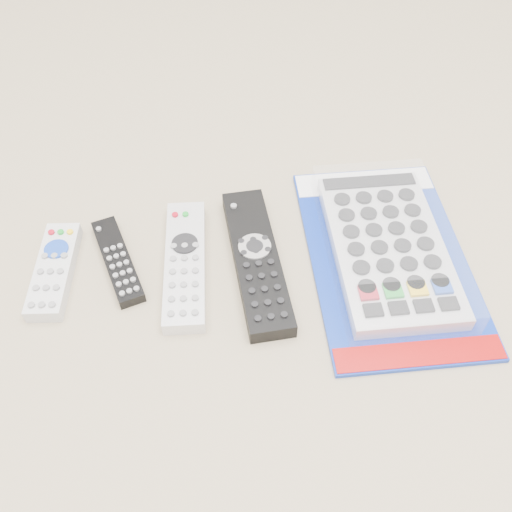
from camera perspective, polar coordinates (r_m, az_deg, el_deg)
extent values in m
plane|color=gray|center=(0.77, -4.12, -2.45)|extent=(5.00, 5.00, 0.00)
cube|color=silver|center=(0.82, -19.50, -1.35)|extent=(0.08, 0.16, 0.02)
cylinder|color=#173EB2|center=(0.82, -19.34, 0.67)|extent=(0.04, 0.04, 0.00)
cube|color=black|center=(0.81, -13.69, -0.42)|extent=(0.06, 0.16, 0.02)
cube|color=silver|center=(0.78, -7.09, -0.74)|extent=(0.09, 0.22, 0.02)
cylinder|color=black|center=(0.79, -7.14, 1.26)|extent=(0.04, 0.04, 0.00)
cube|color=black|center=(0.78, 0.03, -0.36)|extent=(0.07, 0.25, 0.02)
cylinder|color=silver|center=(0.78, -0.13, 0.96)|extent=(0.05, 0.05, 0.00)
cube|color=#0E2B9A|center=(0.81, 12.96, -0.09)|extent=(0.26, 0.38, 0.01)
cube|color=white|center=(0.91, 10.72, 7.27)|extent=(0.21, 0.08, 0.00)
cube|color=#990B0A|center=(0.73, 16.02, -9.37)|extent=(0.21, 0.06, 0.00)
cube|color=silver|center=(0.81, 13.03, 0.83)|extent=(0.18, 0.29, 0.02)
cube|color=white|center=(0.80, 13.15, 1.27)|extent=(0.20, 0.31, 0.04)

